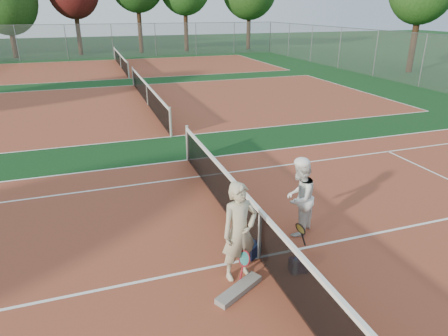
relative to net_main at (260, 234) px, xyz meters
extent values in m
plane|color=black|center=(0.00, 0.00, -0.51)|extent=(130.00, 130.00, 0.00)
cube|color=brown|center=(0.00, 0.00, -0.51)|extent=(23.77, 10.97, 0.01)
cube|color=brown|center=(0.00, 13.50, -0.51)|extent=(23.77, 10.97, 0.01)
cube|color=brown|center=(0.00, 27.00, -0.51)|extent=(23.77, 10.97, 0.01)
imported|color=#BAB090|center=(-0.55, -0.39, 0.38)|extent=(0.71, 0.52, 1.78)
imported|color=white|center=(1.12, 0.58, 0.30)|extent=(0.99, 0.97, 1.61)
cube|color=#101732|center=(-0.11, 0.10, -0.38)|extent=(0.40, 0.37, 0.26)
cube|color=black|center=(0.49, -0.60, -0.39)|extent=(0.33, 0.26, 0.24)
cube|color=slate|center=(-0.71, -0.80, -0.46)|extent=(0.95, 0.68, 0.10)
cylinder|color=#ACC5D9|center=(0.40, -0.67, -0.36)|extent=(0.09, 0.09, 0.30)
cylinder|color=#382314|center=(-8.65, 36.79, 1.52)|extent=(0.44, 0.44, 4.06)
cylinder|color=#382314|center=(-2.87, 37.50, 1.90)|extent=(0.44, 0.44, 4.83)
cylinder|color=#382314|center=(3.13, 37.93, 2.32)|extent=(0.44, 0.44, 5.67)
cylinder|color=#382314|center=(7.95, 37.79, 2.16)|extent=(0.44, 0.44, 5.33)
cylinder|color=#382314|center=(15.06, 37.70, 2.11)|extent=(0.44, 0.44, 5.24)
cylinder|color=#382314|center=(19.67, 17.91, 1.80)|extent=(0.44, 0.44, 4.63)
camera|label=1|loc=(-2.67, -5.80, 3.88)|focal=32.00mm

